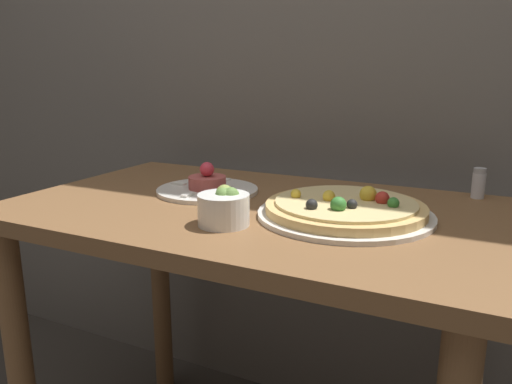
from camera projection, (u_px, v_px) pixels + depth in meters
name	position (u px, v px, depth m)	size (l,w,h in m)	color
dining_table	(250.00, 261.00, 1.16)	(1.07, 0.67, 0.79)	brown
pizza_plate	(345.00, 209.00, 1.02)	(0.36, 0.36, 0.06)	silver
tartare_plate	(207.00, 187.00, 1.23)	(0.25, 0.25, 0.08)	silver
small_bowl	(224.00, 207.00, 0.97)	(0.10, 0.10, 0.08)	white
salt_shaker	(479.00, 183.00, 1.17)	(0.03, 0.03, 0.07)	silver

